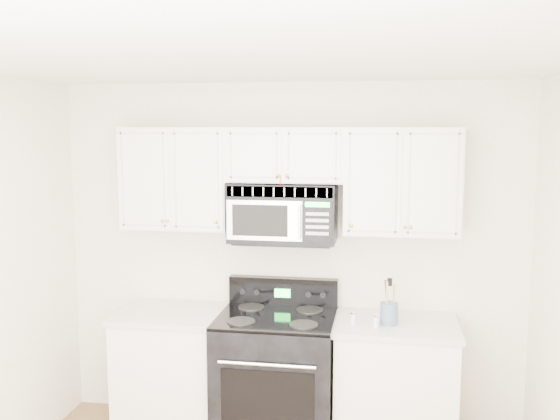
# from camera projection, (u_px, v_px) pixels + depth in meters

# --- Properties ---
(room) EXTENTS (3.51, 3.51, 2.61)m
(room) POSITION_uv_depth(u_px,v_px,m) (236.00, 328.00, 3.02)
(room) COLOR olive
(room) RESTS_ON ground
(base_cabinet_left) EXTENTS (0.86, 0.65, 0.92)m
(base_cabinet_left) POSITION_uv_depth(u_px,v_px,m) (178.00, 375.00, 4.68)
(base_cabinet_left) COLOR silver
(base_cabinet_left) RESTS_ON ground
(base_cabinet_right) EXTENTS (0.86, 0.65, 0.92)m
(base_cabinet_right) POSITION_uv_depth(u_px,v_px,m) (394.00, 389.00, 4.42)
(base_cabinet_right) COLOR silver
(base_cabinet_right) RESTS_ON ground
(range) EXTENTS (0.83, 0.75, 1.14)m
(range) POSITION_uv_depth(u_px,v_px,m) (277.00, 376.00, 4.51)
(range) COLOR black
(range) RESTS_ON ground
(upper_cabinets) EXTENTS (2.44, 0.37, 0.75)m
(upper_cabinets) POSITION_uv_depth(u_px,v_px,m) (286.00, 174.00, 4.49)
(upper_cabinets) COLOR silver
(upper_cabinets) RESTS_ON ground
(microwave) EXTENTS (0.76, 0.43, 0.42)m
(microwave) POSITION_uv_depth(u_px,v_px,m) (283.00, 212.00, 4.50)
(microwave) COLOR black
(microwave) RESTS_ON ground
(utensil_crock) EXTENTS (0.12, 0.12, 0.32)m
(utensil_crock) POSITION_uv_depth(u_px,v_px,m) (389.00, 313.00, 4.29)
(utensil_crock) COLOR slate
(utensil_crock) RESTS_ON base_cabinet_right
(shaker_salt) EXTENTS (0.04, 0.04, 0.09)m
(shaker_salt) POSITION_uv_depth(u_px,v_px,m) (353.00, 318.00, 4.29)
(shaker_salt) COLOR silver
(shaker_salt) RESTS_ON base_cabinet_right
(shaker_pepper) EXTENTS (0.04, 0.04, 0.09)m
(shaker_pepper) POSITION_uv_depth(u_px,v_px,m) (376.00, 321.00, 4.22)
(shaker_pepper) COLOR silver
(shaker_pepper) RESTS_ON base_cabinet_right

